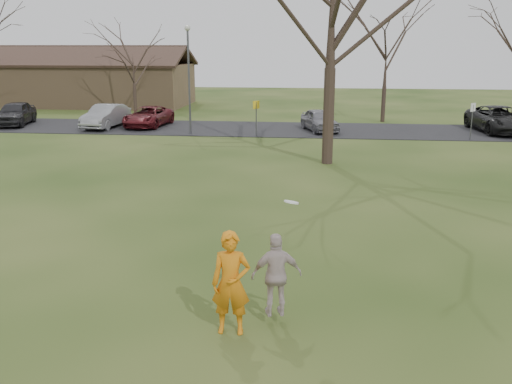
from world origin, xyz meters
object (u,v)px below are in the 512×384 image
(lamp_post, at_px, (189,66))
(car_2, at_px, (148,116))
(big_tree, at_px, (332,0))
(building, at_px, (74,83))
(player_defender, at_px, (231,283))
(catching_play, at_px, (277,275))
(car_0, at_px, (15,113))
(car_4, at_px, (320,120))
(car_1, at_px, (106,116))
(car_6, at_px, (499,119))

(lamp_post, bearing_deg, car_2, 141.59)
(big_tree, bearing_deg, building, 133.73)
(player_defender, distance_m, lamp_post, 24.01)
(lamp_post, bearing_deg, player_defender, -75.29)
(player_defender, height_order, catching_play, catching_play)
(big_tree, bearing_deg, car_0, 154.05)
(lamp_post, bearing_deg, building, 132.09)
(big_tree, bearing_deg, car_4, 92.17)
(car_1, height_order, building, building)
(player_defender, distance_m, big_tree, 16.78)
(catching_play, bearing_deg, lamp_post, 106.84)
(car_4, relative_size, building, 0.19)
(car_2, bearing_deg, car_1, -158.37)
(lamp_post, bearing_deg, car_1, 162.01)
(building, bearing_deg, car_4, -31.91)
(car_4, height_order, building, building)
(car_1, bearing_deg, lamp_post, -12.33)
(car_4, relative_size, catching_play, 1.69)
(building, xyz_separation_m, lamp_post, (14.00, -15.50, 2.04))
(car_0, xyz_separation_m, building, (-1.68, 13.11, 1.12))
(car_1, relative_size, car_4, 1.13)
(car_6, distance_m, catching_play, 27.87)
(player_defender, relative_size, car_0, 0.43)
(car_1, xyz_separation_m, lamp_post, (5.94, -1.93, 3.20))
(catching_play, distance_m, lamp_post, 23.83)
(car_1, xyz_separation_m, car_2, (2.55, 0.76, -0.09))
(car_1, xyz_separation_m, big_tree, (13.94, -9.43, 6.23))
(player_defender, bearing_deg, car_4, 83.98)
(car_0, relative_size, car_4, 1.16)
(car_0, bearing_deg, big_tree, -37.66)
(player_defender, relative_size, car_1, 0.44)
(car_2, height_order, car_4, car_4)
(building, bearing_deg, car_0, -82.72)
(car_4, bearing_deg, player_defender, -111.79)
(car_4, distance_m, catching_play, 24.67)
(catching_play, height_order, building, building)
(car_0, distance_m, car_1, 6.40)
(big_tree, bearing_deg, player_defender, -97.16)
(car_0, bearing_deg, car_4, -12.75)
(player_defender, relative_size, big_tree, 0.14)
(car_2, height_order, catching_play, catching_play)
(car_4, relative_size, big_tree, 0.28)
(car_1, bearing_deg, car_2, 22.15)
(car_1, bearing_deg, car_6, 7.49)
(car_4, xyz_separation_m, lamp_post, (-7.64, -2.03, 3.27))
(car_2, xyz_separation_m, catching_play, (10.24, -25.31, 0.32))
(catching_play, relative_size, big_tree, 0.16)
(car_2, relative_size, car_4, 1.19)
(car_0, height_order, catching_play, catching_play)
(lamp_post, relative_size, big_tree, 0.45)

